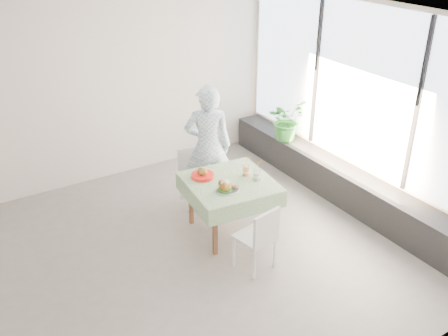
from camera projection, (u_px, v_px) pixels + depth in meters
floor at (168, 261)px, 5.99m from camera, size 6.00×6.00×0.00m
ceiling at (153, 24)px, 4.72m from camera, size 6.00×6.00×0.00m
wall_back at (87, 93)px, 7.24m from camera, size 6.00×0.02×2.80m
wall_front at (318, 289)px, 3.47m from camera, size 6.00×0.02×2.80m
wall_right at (362, 106)px, 6.77m from camera, size 0.02×5.00×2.80m
window_pane at (363, 89)px, 6.64m from camera, size 0.01×4.80×2.18m
window_ledge at (342, 184)px, 7.20m from camera, size 0.40×4.80×0.50m
cafe_table at (229, 200)px, 6.37m from camera, size 1.15×1.15×0.74m
chair_far at (195, 187)px, 7.12m from camera, size 0.43×0.43×0.80m
chair_near at (255, 249)px, 5.79m from camera, size 0.45×0.45×0.83m
diner at (208, 147)px, 6.83m from camera, size 0.77×0.68×1.76m
main_dish at (226, 187)px, 5.99m from camera, size 0.32×0.32×0.16m
juice_cup_orange at (246, 171)px, 6.35m from camera, size 0.10×0.10×0.28m
juice_cup_lemonade at (257, 175)px, 6.23m from camera, size 0.11×0.11×0.30m
second_dish at (202, 175)px, 6.31m from camera, size 0.29×0.29×0.14m
potted_plant at (287, 120)px, 7.86m from camera, size 0.69×0.63×0.66m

